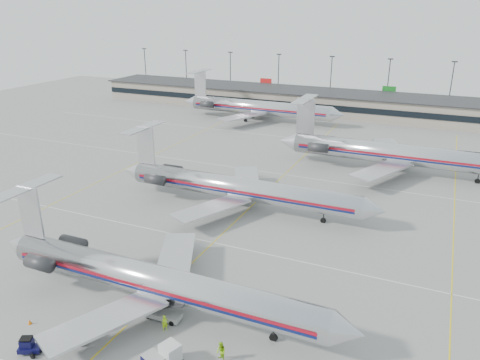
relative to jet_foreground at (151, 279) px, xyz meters
The scene contains 15 objects.
ground 6.31m from the jet_foreground, 95.57° to the left, with size 260.00×260.00×0.00m, color gray.
apron_markings 15.72m from the jet_foreground, 91.95° to the left, with size 160.00×0.15×0.02m, color silver.
terminal 103.34m from the jet_foreground, 90.29° to the left, with size 162.00×17.00×6.25m.
light_mast_row 117.48m from the jet_foreground, 90.26° to the left, with size 163.60×0.40×15.28m.
jet_foreground is the anchor object (origin of this frame).
jet_second_row 27.77m from the jet_foreground, 95.52° to the left, with size 44.57×26.25×11.67m.
jet_third_row 58.10m from the jet_foreground, 71.88° to the left, with size 48.19×29.64×13.18m.
jet_back_row 87.76m from the jet_foreground, 104.77° to the left, with size 47.66×29.32×13.03m.
tug_left 12.85m from the jet_foreground, 120.35° to the right, with size 2.24×1.78×1.63m.
tug_center 8.86m from the jet_foreground, 113.74° to the right, with size 2.16×1.58×1.59m.
uld_container 9.53m from the jet_foreground, 46.17° to the right, with size 2.36×2.17×2.04m.
belt_loader 3.81m from the jet_foreground, 32.82° to the right, with size 4.70×1.60×2.47m.
ramp_worker_near 5.14m from the jet_foreground, 40.59° to the right, with size 0.61×0.40×1.68m, color #A2DA14.
ramp_worker_far 11.60m from the jet_foreground, 23.49° to the right, with size 0.96×0.75×1.97m, color #87C712.
cone_left 12.73m from the jet_foreground, 141.36° to the right, with size 0.40×0.40×0.55m, color orange.
Camera 1 is at (26.38, -40.42, 30.37)m, focal length 35.00 mm.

